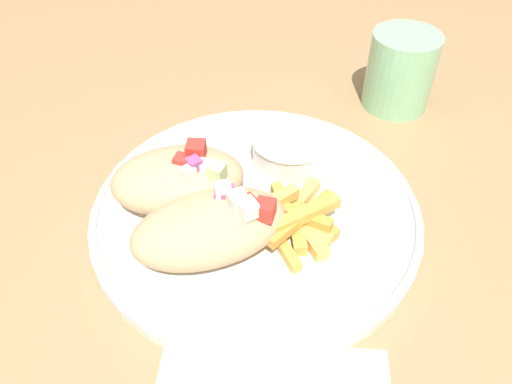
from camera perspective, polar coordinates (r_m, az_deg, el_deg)
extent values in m
cube|color=#9E7A51|center=(0.52, -1.91, -1.53)|extent=(1.25, 1.25, 0.04)
cylinder|color=#9E7A51|center=(1.30, -26.83, 4.34)|extent=(0.06, 0.06, 0.69)
cylinder|color=#9E7A51|center=(1.30, 23.72, 5.35)|extent=(0.06, 0.06, 0.69)
cylinder|color=white|center=(0.48, 0.00, -2.32)|extent=(0.31, 0.31, 0.01)
torus|color=white|center=(0.47, 0.00, -1.57)|extent=(0.31, 0.31, 0.01)
ellipsoid|color=tan|center=(0.43, -5.32, -4.08)|extent=(0.15, 0.12, 0.05)
cube|color=white|center=(0.42, -3.76, 0.16)|extent=(0.01, 0.01, 0.01)
cube|color=#A34C84|center=(0.42, -3.63, -0.42)|extent=(0.02, 0.02, 0.02)
cube|color=silver|center=(0.41, -1.78, -0.98)|extent=(0.02, 0.02, 0.01)
cube|color=#B7D693|center=(0.41, -0.33, -2.41)|extent=(0.01, 0.01, 0.01)
cube|color=red|center=(0.41, -0.97, -1.58)|extent=(0.02, 0.02, 0.01)
cube|color=silver|center=(0.40, -0.98, -1.94)|extent=(0.02, 0.02, 0.01)
cube|color=red|center=(0.41, 1.06, -2.03)|extent=(0.02, 0.02, 0.02)
ellipsoid|color=tan|center=(0.47, -8.91, 1.41)|extent=(0.13, 0.10, 0.05)
cube|color=#B7D693|center=(0.44, -4.51, 2.32)|extent=(0.02, 0.02, 0.01)
cube|color=white|center=(0.45, -5.86, 2.86)|extent=(0.01, 0.01, 0.01)
cube|color=#A34C84|center=(0.44, -7.09, 3.16)|extent=(0.02, 0.02, 0.01)
cube|color=silver|center=(0.44, -7.76, 2.13)|extent=(0.02, 0.02, 0.01)
cube|color=red|center=(0.45, -8.41, 3.33)|extent=(0.02, 0.02, 0.01)
cube|color=red|center=(0.46, -6.86, 4.69)|extent=(0.02, 0.02, 0.02)
cube|color=gold|center=(0.44, 2.63, -5.47)|extent=(0.04, 0.07, 0.01)
cube|color=#E5B251|center=(0.45, 1.39, -4.52)|extent=(0.08, 0.04, 0.01)
cube|color=gold|center=(0.46, 6.48, -3.21)|extent=(0.04, 0.05, 0.01)
cube|color=#E5B251|center=(0.45, 5.33, -4.05)|extent=(0.04, 0.07, 0.01)
cube|color=#E5B251|center=(0.45, 4.24, -4.28)|extent=(0.07, 0.05, 0.01)
cube|color=#E5B251|center=(0.47, 4.95, -1.22)|extent=(0.05, 0.06, 0.01)
cube|color=gold|center=(0.45, 4.55, -3.83)|extent=(0.02, 0.06, 0.01)
cube|color=#E5B251|center=(0.44, 1.23, -1.68)|extent=(0.06, 0.05, 0.01)
cube|color=gold|center=(0.45, 4.09, -2.33)|extent=(0.07, 0.05, 0.01)
cube|color=gold|center=(0.46, 3.31, -1.80)|extent=(0.02, 0.06, 0.01)
cube|color=gold|center=(0.44, 5.18, -2.96)|extent=(0.07, 0.06, 0.01)
cube|color=gold|center=(0.44, 5.58, -2.57)|extent=(0.07, 0.04, 0.01)
cylinder|color=white|center=(0.51, 3.89, 4.63)|extent=(0.08, 0.08, 0.03)
cylinder|color=beige|center=(0.50, 3.96, 5.82)|extent=(0.06, 0.06, 0.01)
torus|color=white|center=(0.50, 3.98, 6.09)|extent=(0.08, 0.08, 0.00)
cylinder|color=#8CCC93|center=(0.63, 16.17, 13.14)|extent=(0.08, 0.08, 0.09)
cylinder|color=silver|center=(0.64, 15.92, 12.09)|extent=(0.07, 0.07, 0.05)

